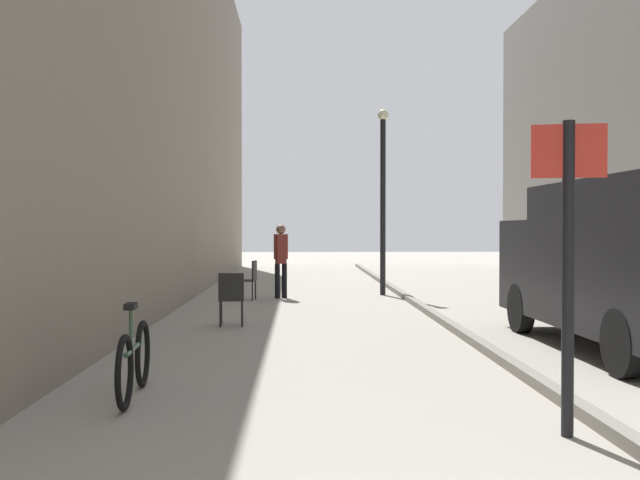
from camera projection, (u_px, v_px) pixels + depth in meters
name	position (u px, v px, depth m)	size (l,w,h in m)	color
ground_plane	(355.00, 323.00, 13.34)	(80.00, 80.00, 0.00)	gray
building_facade_left	(71.00, 22.00, 13.12)	(2.90, 40.00, 10.75)	gray
kerb_strip	(442.00, 320.00, 13.38)	(0.16, 40.00, 0.12)	slate
pedestrian_main_foreground	(281.00, 256.00, 18.13)	(0.35, 0.26, 1.81)	black
delivery_van	(630.00, 261.00, 10.30)	(2.17, 5.35, 2.35)	black
street_sign_post	(568.00, 249.00, 6.07)	(0.59, 0.15, 2.60)	black
lamp_post	(383.00, 189.00, 18.97)	(0.28, 0.28, 4.76)	black
bicycle_leaning	(134.00, 360.00, 7.47)	(0.15, 1.77, 0.98)	black
cafe_chair_near_window	(231.00, 295.00, 12.91)	(0.47, 0.47, 0.94)	black
cafe_chair_by_doorway	(250.00, 277.00, 17.68)	(0.50, 0.50, 0.94)	black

